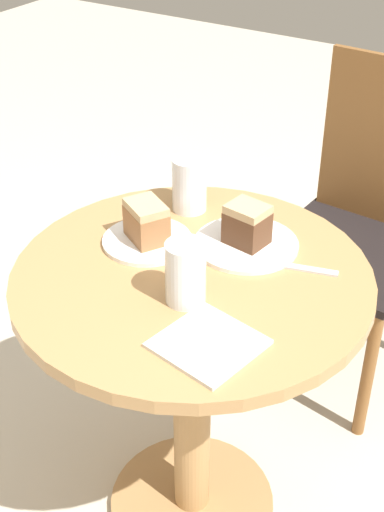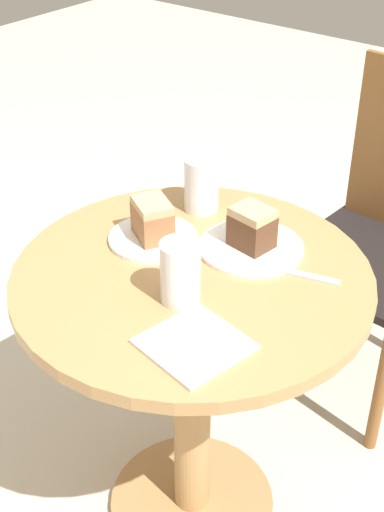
# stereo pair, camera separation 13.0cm
# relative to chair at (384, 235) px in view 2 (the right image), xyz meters

# --- Properties ---
(ground_plane) EXTENTS (8.00, 8.00, 0.00)m
(ground_plane) POSITION_rel_chair_xyz_m (-0.11, -0.78, -0.51)
(ground_plane) COLOR beige
(table) EXTENTS (0.76, 0.76, 0.76)m
(table) POSITION_rel_chair_xyz_m (-0.11, -0.78, 0.04)
(table) COLOR tan
(table) RESTS_ON ground_plane
(chair) EXTENTS (0.47, 0.48, 0.98)m
(chair) POSITION_rel_chair_xyz_m (0.00, 0.00, 0.00)
(chair) COLOR brown
(chair) RESTS_ON ground_plane
(plate_near) EXTENTS (0.23, 0.23, 0.01)m
(plate_near) POSITION_rel_chair_xyz_m (-0.06, -0.63, 0.26)
(plate_near) COLOR white
(plate_near) RESTS_ON table
(plate_far) EXTENTS (0.20, 0.20, 0.01)m
(plate_far) POSITION_rel_chair_xyz_m (-0.25, -0.73, 0.26)
(plate_far) COLOR white
(plate_far) RESTS_ON table
(cake_slice_near) EXTENTS (0.10, 0.08, 0.09)m
(cake_slice_near) POSITION_rel_chair_xyz_m (-0.06, -0.63, 0.31)
(cake_slice_near) COLOR brown
(cake_slice_near) RESTS_ON plate_near
(cake_slice_far) EXTENTS (0.12, 0.11, 0.09)m
(cake_slice_far) POSITION_rel_chair_xyz_m (-0.25, -0.73, 0.31)
(cake_slice_far) COLOR #9E6B42
(cake_slice_far) RESTS_ON plate_far
(glass_lemonade) EXTENTS (0.08, 0.08, 0.13)m
(glass_lemonade) POSITION_rel_chair_xyz_m (-0.07, -0.87, 0.31)
(glass_lemonade) COLOR beige
(glass_lemonade) RESTS_ON table
(glass_water) EXTENTS (0.08, 0.08, 0.13)m
(glass_water) POSITION_rel_chair_xyz_m (-0.25, -0.56, 0.31)
(glass_water) COLOR silver
(glass_water) RESTS_ON table
(napkin_stack) EXTENTS (0.20, 0.20, 0.01)m
(napkin_stack) POSITION_rel_chair_xyz_m (0.04, -0.96, 0.25)
(napkin_stack) COLOR white
(napkin_stack) RESTS_ON table
(fork) EXTENTS (0.16, 0.06, 0.00)m
(fork) POSITION_rel_chair_xyz_m (0.08, -0.65, 0.25)
(fork) COLOR silver
(fork) RESTS_ON table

